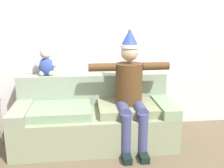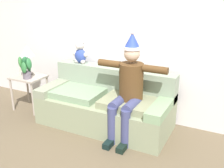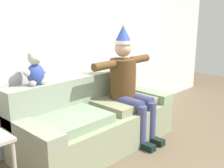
% 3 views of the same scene
% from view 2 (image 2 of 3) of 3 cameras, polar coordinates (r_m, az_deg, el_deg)
% --- Properties ---
extents(ground_plane, '(10.00, 10.00, 0.00)m').
position_cam_2_polar(ground_plane, '(3.57, -9.27, -15.18)').
color(ground_plane, brown).
extents(back_wall, '(7.00, 0.10, 2.70)m').
position_cam_2_polar(back_wall, '(4.33, 1.90, 10.63)').
color(back_wall, silver).
rests_on(back_wall, ground_plane).
extents(couch, '(2.03, 0.89, 0.86)m').
position_cam_2_polar(couch, '(4.17, -1.29, -4.36)').
color(couch, gray).
rests_on(couch, ground_plane).
extents(person_seated, '(1.02, 0.77, 1.52)m').
position_cam_2_polar(person_seated, '(3.69, 3.54, -0.36)').
color(person_seated, '#4F331A').
rests_on(person_seated, ground_plane).
extents(teddy_bear, '(0.29, 0.17, 0.38)m').
position_cam_2_polar(teddy_bear, '(4.47, -6.79, 6.59)').
color(teddy_bear, '#304599').
rests_on(teddy_bear, couch).
extents(side_table, '(0.54, 0.45, 0.61)m').
position_cam_2_polar(side_table, '(4.86, -17.31, 0.41)').
color(side_table, '#A99C8F').
rests_on(side_table, ground_plane).
extents(table_lamp, '(0.24, 0.24, 0.52)m').
position_cam_2_polar(table_lamp, '(4.82, -17.67, 6.52)').
color(table_lamp, '#554D45').
rests_on(table_lamp, side_table).
extents(potted_plant, '(0.27, 0.22, 0.39)m').
position_cam_2_polar(potted_plant, '(4.65, -17.92, 3.36)').
color(potted_plant, '#605764').
rests_on(potted_plant, side_table).
extents(candle_tall, '(0.04, 0.04, 0.25)m').
position_cam_2_polar(candle_tall, '(4.87, -19.07, 3.53)').
color(candle_tall, beige).
rests_on(candle_tall, side_table).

